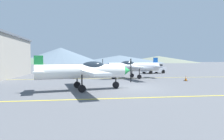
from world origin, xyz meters
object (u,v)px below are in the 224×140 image
(car_sedan, at_px, (154,69))
(airplane_mid, at_px, (132,67))
(airplane_near, at_px, (86,71))
(traffic_cone_front, at_px, (186,78))

(car_sedan, bearing_deg, airplane_mid, -125.39)
(airplane_mid, distance_m, car_sedan, 10.57)
(airplane_near, xyz_separation_m, traffic_cone_front, (11.21, 5.01, -1.22))
(airplane_near, height_order, traffic_cone_front, airplane_near)
(airplane_near, relative_size, car_sedan, 1.92)
(airplane_mid, relative_size, car_sedan, 1.92)
(car_sedan, relative_size, traffic_cone_front, 7.89)
(airplane_near, distance_m, traffic_cone_front, 12.34)
(car_sedan, xyz_separation_m, traffic_cone_front, (-0.78, -12.29, -0.56))
(airplane_mid, distance_m, traffic_cone_front, 6.60)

